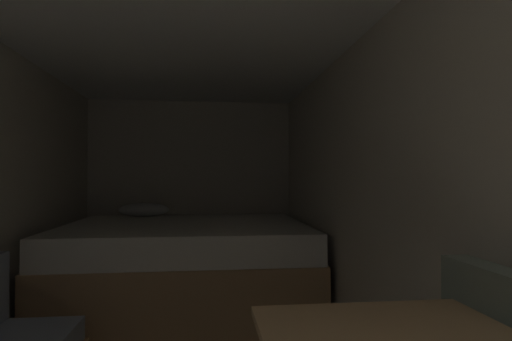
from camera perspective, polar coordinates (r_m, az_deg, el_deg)
wall_back at (r=4.99m, az=-8.95°, el=-2.63°), size 2.47×0.05×2.11m
wall_right at (r=2.58m, az=16.44°, el=-4.15°), size 0.05×5.19×2.11m
ceiling_slab at (r=2.55m, az=-11.40°, el=20.54°), size 2.47×5.19×0.05m
bed at (r=4.07m, az=-9.61°, el=-12.53°), size 2.25×1.87×0.92m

